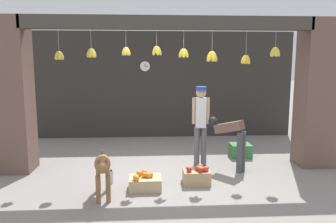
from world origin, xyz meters
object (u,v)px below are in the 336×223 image
(shopkeeper, at_px, (201,120))
(wall_clock, at_px, (145,66))
(water_bottle, at_px, (111,177))
(produce_box_green, at_px, (240,150))
(worker_stooping, at_px, (232,136))
(fruit_crate_oranges, at_px, (145,182))
(fruit_crate_apples, at_px, (197,176))
(dog, at_px, (103,167))

(shopkeeper, xyz_separation_m, wall_clock, (-1.11, 2.59, 1.02))
(water_bottle, bearing_deg, produce_box_green, 28.56)
(worker_stooping, bearing_deg, water_bottle, 145.19)
(fruit_crate_oranges, distance_m, fruit_crate_apples, 0.91)
(produce_box_green, bearing_deg, worker_stooping, -116.73)
(worker_stooping, distance_m, fruit_crate_oranges, 1.95)
(shopkeeper, xyz_separation_m, fruit_crate_oranges, (-1.10, -1.19, -0.81))
(water_bottle, bearing_deg, worker_stooping, 15.03)
(fruit_crate_oranges, bearing_deg, fruit_crate_apples, 11.43)
(dog, bearing_deg, fruit_crate_apples, 99.15)
(worker_stooping, bearing_deg, dog, 157.46)
(fruit_crate_oranges, xyz_separation_m, fruit_crate_apples, (0.89, 0.18, 0.03))
(worker_stooping, xyz_separation_m, fruit_crate_apples, (-0.76, -0.71, -0.51))
(fruit_crate_apples, xyz_separation_m, wall_clock, (-0.90, 3.59, 1.81))
(water_bottle, bearing_deg, shopkeeper, 28.16)
(fruit_crate_oranges, height_order, produce_box_green, same)
(dog, bearing_deg, wall_clock, 163.15)
(shopkeeper, bearing_deg, water_bottle, 32.60)
(worker_stooping, relative_size, water_bottle, 4.09)
(shopkeeper, height_order, fruit_crate_apples, shopkeeper)
(produce_box_green, bearing_deg, water_bottle, -151.44)
(fruit_crate_oranges, relative_size, produce_box_green, 1.19)
(shopkeeper, height_order, water_bottle, shopkeeper)
(produce_box_green, distance_m, wall_clock, 3.43)
(fruit_crate_apples, distance_m, water_bottle, 1.47)
(shopkeeper, distance_m, fruit_crate_oranges, 1.81)
(worker_stooping, bearing_deg, wall_clock, 70.15)
(dog, relative_size, water_bottle, 3.65)
(fruit_crate_oranges, xyz_separation_m, wall_clock, (-0.01, 3.77, 1.83))
(dog, relative_size, fruit_crate_apples, 1.98)
(fruit_crate_oranges, bearing_deg, dog, -155.12)
(fruit_crate_oranges, distance_m, wall_clock, 4.19)
(shopkeeper, xyz_separation_m, fruit_crate_apples, (-0.21, -1.01, -0.78))
(dog, xyz_separation_m, fruit_crate_oranges, (0.64, 0.29, -0.37))
(worker_stooping, bearing_deg, shopkeeper, 101.67)
(fruit_crate_apples, distance_m, produce_box_green, 1.96)
(shopkeeper, relative_size, fruit_crate_oranges, 3.06)
(worker_stooping, distance_m, wall_clock, 3.57)
(fruit_crate_apples, bearing_deg, dog, -162.71)
(dog, distance_m, shopkeeper, 2.32)
(worker_stooping, bearing_deg, fruit_crate_apples, 172.94)
(worker_stooping, height_order, fruit_crate_apples, worker_stooping)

